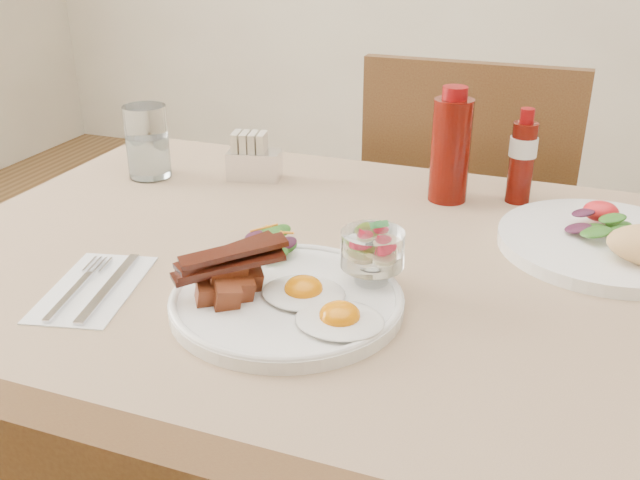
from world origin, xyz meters
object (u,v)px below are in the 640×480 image
(sugar_caddy, at_px, (253,160))
(second_plate, at_px, (619,242))
(table, at_px, (390,336))
(main_plate, at_px, (287,301))
(ketchup_bottle, at_px, (451,148))
(chair_far, at_px, (467,237))
(hot_sauce_bottle, at_px, (522,158))
(water_glass, at_px, (148,146))
(fruit_cup, at_px, (372,249))

(sugar_caddy, bearing_deg, second_plate, -22.31)
(table, bearing_deg, main_plate, -130.53)
(ketchup_bottle, bearing_deg, second_plate, -25.86)
(chair_far, xyz_separation_m, hot_sauce_bottle, (0.12, -0.33, 0.30))
(hot_sauce_bottle, distance_m, water_glass, 0.64)
(fruit_cup, xyz_separation_m, sugar_caddy, (-0.32, 0.33, -0.02))
(main_plate, relative_size, ketchup_bottle, 1.50)
(second_plate, height_order, sugar_caddy, sugar_caddy)
(fruit_cup, bearing_deg, main_plate, -140.31)
(chair_far, relative_size, sugar_caddy, 9.29)
(chair_far, bearing_deg, table, -90.00)
(ketchup_bottle, height_order, water_glass, ketchup_bottle)
(table, xyz_separation_m, hot_sauce_bottle, (0.12, 0.33, 0.16))
(main_plate, height_order, second_plate, second_plate)
(chair_far, height_order, sugar_caddy, chair_far)
(chair_far, height_order, hot_sauce_bottle, chair_far)
(fruit_cup, relative_size, sugar_caddy, 0.79)
(chair_far, height_order, ketchup_bottle, ketchup_bottle)
(table, bearing_deg, second_plate, 32.32)
(chair_far, distance_m, ketchup_bottle, 0.48)
(fruit_cup, relative_size, water_glass, 0.62)
(second_plate, height_order, water_glass, water_glass)
(main_plate, relative_size, fruit_cup, 3.55)
(ketchup_bottle, distance_m, water_glass, 0.53)
(hot_sauce_bottle, bearing_deg, ketchup_bottle, -163.98)
(ketchup_bottle, xyz_separation_m, sugar_caddy, (-0.34, -0.02, -0.05))
(main_plate, relative_size, water_glass, 2.19)
(table, distance_m, sugar_caddy, 0.45)
(ketchup_bottle, relative_size, hot_sauce_bottle, 1.21)
(main_plate, xyz_separation_m, second_plate, (0.37, 0.29, 0.01))
(table, relative_size, main_plate, 4.75)
(table, relative_size, water_glass, 10.40)
(main_plate, bearing_deg, hot_sauce_bottle, 63.87)
(fruit_cup, distance_m, ketchup_bottle, 0.35)
(hot_sauce_bottle, height_order, sugar_caddy, hot_sauce_bottle)
(sugar_caddy, bearing_deg, fruit_cup, -58.23)
(fruit_cup, xyz_separation_m, ketchup_bottle, (0.03, 0.35, 0.03))
(chair_far, xyz_separation_m, main_plate, (-0.10, -0.78, 0.24))
(sugar_caddy, bearing_deg, ketchup_bottle, -8.88)
(main_plate, xyz_separation_m, hot_sauce_bottle, (0.22, 0.45, 0.07))
(table, height_order, hot_sauce_bottle, hot_sauce_bottle)
(chair_far, xyz_separation_m, ketchup_bottle, (0.01, -0.36, 0.31))
(second_plate, distance_m, sugar_caddy, 0.61)
(main_plate, bearing_deg, table, 49.47)
(hot_sauce_bottle, bearing_deg, main_plate, -116.13)
(fruit_cup, distance_m, hot_sauce_bottle, 0.40)
(table, bearing_deg, sugar_caddy, 139.84)
(hot_sauce_bottle, distance_m, sugar_caddy, 0.46)
(main_plate, distance_m, sugar_caddy, 0.46)
(table, height_order, chair_far, chair_far)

